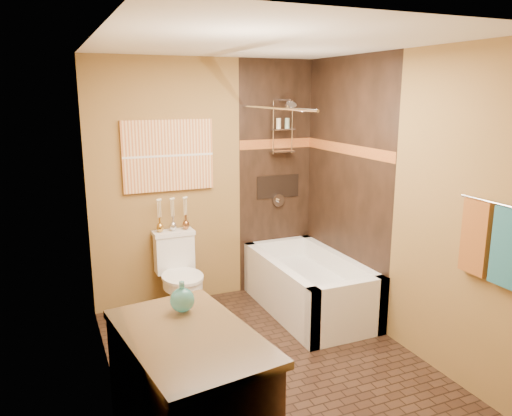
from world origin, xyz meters
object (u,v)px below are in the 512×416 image
sunset_painting (168,156)px  bathtub (309,290)px  vanity (190,410)px  toilet (179,274)px

sunset_painting → bathtub: 1.94m
bathtub → vanity: bearing=-134.6°
bathtub → toilet: size_ratio=1.87×
bathtub → toilet: 1.30m
bathtub → toilet: bearing=159.1°
bathtub → vanity: (-1.72, -1.75, 0.24)m
sunset_painting → toilet: bearing=-90.0°
toilet → vanity: (-0.52, -2.21, 0.05)m
vanity → bathtub: bearing=37.6°
sunset_painting → bathtub: (1.21, -0.73, -1.33)m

